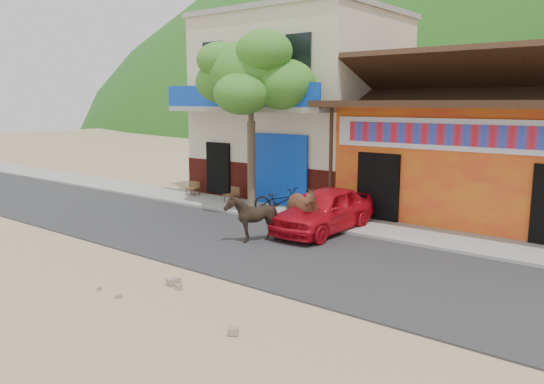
{
  "coord_description": "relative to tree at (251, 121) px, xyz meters",
  "views": [
    {
      "loc": [
        7.14,
        -7.81,
        3.76
      ],
      "look_at": [
        -1.47,
        3.0,
        1.4
      ],
      "focal_mm": 35.0,
      "sensor_mm": 36.0,
      "label": 1
    }
  ],
  "objects": [
    {
      "name": "cafe_chair_right",
      "position": [
        -1.4,
        0.48,
        -2.5
      ],
      "size": [
        0.52,
        0.52,
        1.01
      ],
      "primitive_type": null,
      "rotation": [
        0.0,
        0.0,
        -0.1
      ],
      "color": "#50341A",
      "rests_on": "sidewalk"
    },
    {
      "name": "tree",
      "position": [
        0.0,
        0.0,
        0.0
      ],
      "size": [
        3.0,
        3.0,
        6.0
      ],
      "primitive_type": null,
      "color": "#2D721E",
      "rests_on": "sidewalk"
    },
    {
      "name": "cow_tan",
      "position": [
        3.31,
        -1.82,
        -2.34
      ],
      "size": [
        1.92,
        1.33,
        1.48
      ],
      "primitive_type": "imported",
      "rotation": [
        0.0,
        0.0,
        1.24
      ],
      "color": "#92583A",
      "rests_on": "road"
    },
    {
      "name": "cafe_chair_left",
      "position": [
        -3.59,
        0.59,
        -2.51
      ],
      "size": [
        0.54,
        0.54,
        0.97
      ],
      "primitive_type": null,
      "rotation": [
        0.0,
        0.0,
        0.22
      ],
      "color": "#51381B",
      "rests_on": "sidewalk"
    },
    {
      "name": "cow_dark",
      "position": [
        2.69,
        -3.13,
        -2.43
      ],
      "size": [
        1.41,
        1.32,
        1.3
      ],
      "primitive_type": "imported",
      "rotation": [
        0.0,
        0.0,
        -1.3
      ],
      "color": "black",
      "rests_on": "road"
    },
    {
      "name": "dance_club",
      "position": [
        6.6,
        4.2,
        -1.32
      ],
      "size": [
        8.0,
        6.0,
        3.6
      ],
      "primitive_type": "cube",
      "color": "orange",
      "rests_on": "ground"
    },
    {
      "name": "scooter",
      "position": [
        1.58,
        -0.5,
        -2.51
      ],
      "size": [
        1.93,
        0.87,
        0.98
      ],
      "primitive_type": "imported",
      "rotation": [
        0.0,
        0.0,
        1.69
      ],
      "color": "black",
      "rests_on": "sidewalk"
    },
    {
      "name": "sidewalk",
      "position": [
        4.6,
        0.2,
        -3.06
      ],
      "size": [
        60.0,
        2.0,
        0.12
      ],
      "primitive_type": "cube",
      "color": "gray",
      "rests_on": "ground"
    },
    {
      "name": "road",
      "position": [
        4.6,
        -3.3,
        -3.1
      ],
      "size": [
        60.0,
        5.0,
        0.04
      ],
      "primitive_type": "cube",
      "color": "#28282B",
      "rests_on": "ground"
    },
    {
      "name": "cafe_building",
      "position": [
        -0.9,
        4.2,
        0.38
      ],
      "size": [
        7.0,
        6.0,
        7.0
      ],
      "primitive_type": "cube",
      "color": "beige",
      "rests_on": "ground"
    },
    {
      "name": "ground",
      "position": [
        4.6,
        -5.8,
        -3.12
      ],
      "size": [
        120.0,
        120.0,
        0.0
      ],
      "primitive_type": "plane",
      "color": "#9E825B",
      "rests_on": "ground"
    },
    {
      "name": "red_car",
      "position": [
        3.6,
        -1.0,
        -2.43
      ],
      "size": [
        1.57,
        3.83,
        1.3
      ],
      "primitive_type": "imported",
      "rotation": [
        0.0,
        0.0,
        0.01
      ],
      "color": "red",
      "rests_on": "road"
    }
  ]
}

